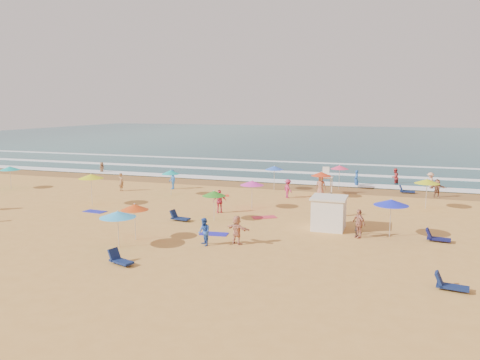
% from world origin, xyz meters
% --- Properties ---
extents(ground, '(220.00, 220.00, 0.00)m').
position_xyz_m(ground, '(0.00, 0.00, 0.00)').
color(ground, gold).
rests_on(ground, ground).
extents(ocean, '(220.00, 140.00, 0.18)m').
position_xyz_m(ocean, '(0.00, 84.00, 0.00)').
color(ocean, '#0C4756').
rests_on(ocean, ground).
extents(wet_sand, '(220.00, 220.00, 0.00)m').
position_xyz_m(wet_sand, '(0.00, 12.50, 0.01)').
color(wet_sand, olive).
rests_on(wet_sand, ground).
extents(surf_foam, '(200.00, 18.70, 0.05)m').
position_xyz_m(surf_foam, '(0.00, 21.32, 0.10)').
color(surf_foam, white).
rests_on(surf_foam, ground).
extents(cabana, '(2.00, 2.00, 2.00)m').
position_xyz_m(cabana, '(6.78, -2.37, 1.00)').
color(cabana, white).
rests_on(cabana, ground).
extents(cabana_roof, '(2.20, 2.20, 0.12)m').
position_xyz_m(cabana_roof, '(6.78, -2.37, 2.06)').
color(cabana_roof, silver).
rests_on(cabana_roof, cabana).
extents(bicycle, '(0.73, 1.73, 0.89)m').
position_xyz_m(bicycle, '(8.68, -2.67, 0.44)').
color(bicycle, black).
rests_on(bicycle, ground).
extents(lifeguard_stand, '(1.20, 1.20, 2.10)m').
position_xyz_m(lifeguard_stand, '(4.85, 9.62, 1.05)').
color(lifeguard_stand, white).
rests_on(lifeguard_stand, ground).
extents(beach_umbrellas, '(53.95, 30.16, 0.79)m').
position_xyz_m(beach_umbrellas, '(-1.24, -0.36, 2.09)').
color(beach_umbrellas, '#17BCB7').
rests_on(beach_umbrellas, ground).
extents(loungers, '(40.23, 25.85, 0.34)m').
position_xyz_m(loungers, '(8.40, -4.14, 0.17)').
color(loungers, '#0E1B4A').
rests_on(loungers, ground).
extents(towels, '(37.90, 20.96, 0.03)m').
position_xyz_m(towels, '(2.84, -2.74, 0.01)').
color(towels, red).
rests_on(towels, ground).
extents(beachgoers, '(37.71, 27.09, 2.14)m').
position_xyz_m(beachgoers, '(0.80, 5.11, 0.81)').
color(beachgoers, brown).
rests_on(beachgoers, ground).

